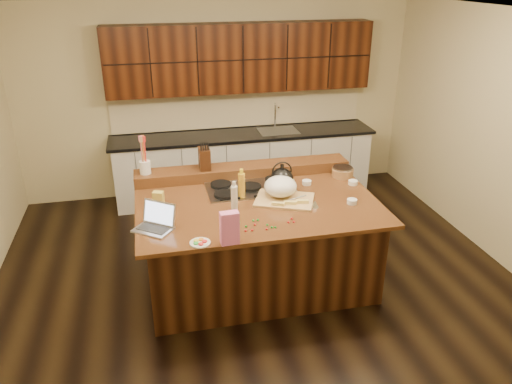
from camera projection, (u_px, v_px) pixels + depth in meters
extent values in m
cube|color=black|center=(257.00, 279.00, 5.38)|extent=(5.50, 5.00, 0.01)
cube|color=silver|center=(257.00, 13.00, 4.26)|extent=(5.50, 5.00, 0.01)
cube|color=#C4B789|center=(218.00, 100.00, 7.05)|extent=(5.50, 0.01, 2.70)
cube|color=#C4B789|center=(364.00, 328.00, 2.59)|extent=(5.50, 0.01, 2.70)
cube|color=#C4B789|center=(506.00, 141.00, 5.37)|extent=(0.01, 5.00, 2.70)
cube|color=black|center=(257.00, 243.00, 5.20)|extent=(2.22, 1.42, 0.88)
cube|color=black|center=(257.00, 203.00, 5.01)|extent=(2.40, 1.60, 0.04)
cube|color=black|center=(243.00, 170.00, 5.60)|extent=(2.40, 0.30, 0.12)
cube|color=gray|center=(251.00, 189.00, 5.26)|extent=(0.92, 0.52, 0.02)
cylinder|color=black|center=(221.00, 185.00, 5.31)|extent=(0.22, 0.22, 0.03)
cylinder|color=black|center=(275.00, 180.00, 5.43)|extent=(0.22, 0.22, 0.03)
cylinder|color=black|center=(225.00, 195.00, 5.08)|extent=(0.22, 0.22, 0.03)
cylinder|color=black|center=(282.00, 189.00, 5.20)|extent=(0.22, 0.22, 0.03)
cylinder|color=black|center=(251.00, 187.00, 5.25)|extent=(0.22, 0.22, 0.03)
cube|color=silver|center=(244.00, 166.00, 7.18)|extent=(3.60, 0.62, 0.90)
cube|color=black|center=(244.00, 135.00, 6.99)|extent=(3.70, 0.66, 0.04)
cube|color=gray|center=(278.00, 131.00, 7.08)|extent=(0.55, 0.42, 0.01)
cylinder|color=gray|center=(275.00, 115.00, 7.16)|extent=(0.02, 0.02, 0.36)
cube|color=black|center=(241.00, 58.00, 6.70)|extent=(3.60, 0.34, 0.90)
cube|color=#C4B789|center=(239.00, 109.00, 7.15)|extent=(3.60, 0.03, 0.50)
ellipsoid|color=black|center=(282.00, 178.00, 5.15)|extent=(0.24, 0.24, 0.22)
ellipsoid|color=olive|center=(282.00, 181.00, 5.16)|extent=(0.32, 0.32, 0.15)
cube|color=#B7B7BC|center=(153.00, 230.00, 4.44)|extent=(0.40, 0.38, 0.02)
cube|color=black|center=(153.00, 229.00, 4.44)|extent=(0.30, 0.27, 0.00)
cube|color=#B7B7BC|center=(159.00, 213.00, 4.49)|extent=(0.30, 0.25, 0.21)
cube|color=silver|center=(159.00, 213.00, 4.48)|extent=(0.27, 0.22, 0.18)
cylinder|color=gold|center=(242.00, 186.00, 5.01)|extent=(0.08, 0.08, 0.27)
cylinder|color=silver|center=(234.00, 198.00, 4.77)|extent=(0.08, 0.08, 0.25)
cube|color=tan|center=(284.00, 200.00, 5.00)|extent=(0.69, 0.61, 0.03)
ellipsoid|color=white|center=(280.00, 186.00, 5.02)|extent=(0.33, 0.33, 0.20)
cube|color=#EDD872|center=(278.00, 204.00, 4.84)|extent=(0.12, 0.03, 0.03)
cube|color=#EDD872|center=(290.00, 203.00, 4.87)|extent=(0.12, 0.03, 0.03)
cube|color=#EDD872|center=(302.00, 202.00, 4.89)|extent=(0.12, 0.03, 0.03)
cylinder|color=gray|center=(297.00, 198.00, 4.99)|extent=(0.22, 0.09, 0.01)
cylinder|color=white|center=(352.00, 201.00, 4.94)|extent=(0.11, 0.11, 0.04)
cylinder|color=white|center=(353.00, 182.00, 5.38)|extent=(0.11, 0.11, 0.04)
cylinder|color=white|center=(307.00, 182.00, 5.38)|extent=(0.13, 0.13, 0.04)
cylinder|color=#996B3F|center=(343.00, 172.00, 5.58)|extent=(0.31, 0.31, 0.09)
cone|color=silver|center=(315.00, 204.00, 4.86)|extent=(0.08, 0.08, 0.07)
cube|color=pink|center=(230.00, 228.00, 4.18)|extent=(0.16, 0.09, 0.29)
cylinder|color=white|center=(200.00, 243.00, 4.23)|extent=(0.23, 0.23, 0.01)
cube|color=gold|center=(158.00, 199.00, 4.89)|extent=(0.12, 0.10, 0.14)
cylinder|color=white|center=(145.00, 167.00, 5.33)|extent=(0.14, 0.14, 0.14)
cube|color=black|center=(204.00, 159.00, 5.44)|extent=(0.12, 0.19, 0.23)
ellipsoid|color=red|center=(246.00, 231.00, 4.42)|extent=(0.02, 0.02, 0.02)
ellipsoid|color=#198C26|center=(267.00, 225.00, 4.52)|extent=(0.02, 0.02, 0.02)
ellipsoid|color=red|center=(267.00, 229.00, 4.45)|extent=(0.02, 0.02, 0.02)
ellipsoid|color=#198C26|center=(246.00, 226.00, 4.49)|extent=(0.02, 0.02, 0.02)
ellipsoid|color=red|center=(288.00, 222.00, 4.57)|extent=(0.02, 0.02, 0.02)
ellipsoid|color=#198C26|center=(253.00, 220.00, 4.60)|extent=(0.02, 0.02, 0.02)
ellipsoid|color=red|center=(294.00, 222.00, 4.57)|extent=(0.02, 0.02, 0.02)
ellipsoid|color=#198C26|center=(272.00, 227.00, 4.48)|extent=(0.02, 0.02, 0.02)
ellipsoid|color=red|center=(292.00, 219.00, 4.63)|extent=(0.02, 0.02, 0.02)
ellipsoid|color=#198C26|center=(258.00, 220.00, 4.61)|extent=(0.02, 0.02, 0.02)
ellipsoid|color=red|center=(252.00, 230.00, 4.43)|extent=(0.02, 0.02, 0.02)
ellipsoid|color=#198C26|center=(275.00, 227.00, 4.48)|extent=(0.02, 0.02, 0.02)
ellipsoid|color=red|center=(255.00, 225.00, 4.52)|extent=(0.02, 0.02, 0.02)
ellipsoid|color=#198C26|center=(239.00, 222.00, 4.57)|extent=(0.02, 0.02, 0.02)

